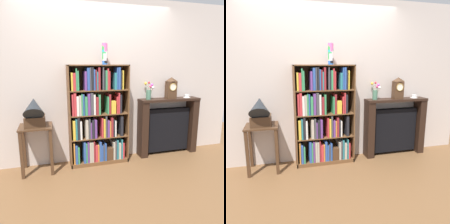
{
  "view_description": "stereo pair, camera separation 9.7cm",
  "coord_description": "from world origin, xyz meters",
  "views": [
    {
      "loc": [
        -0.75,
        -3.24,
        1.58
      ],
      "look_at": [
        0.22,
        0.09,
        0.83
      ],
      "focal_mm": 35.39,
      "sensor_mm": 36.0,
      "label": 1
    },
    {
      "loc": [
        -0.66,
        -3.27,
        1.58
      ],
      "look_at": [
        0.22,
        0.09,
        0.83
      ],
      "focal_mm": 35.39,
      "sensor_mm": 36.0,
      "label": 2
    }
  ],
  "objects": [
    {
      "name": "side_table_left",
      "position": [
        -0.95,
        0.03,
        0.5
      ],
      "size": [
        0.46,
        0.42,
        0.71
      ],
      "color": "#472D1C",
      "rests_on": "ground"
    },
    {
      "name": "wall_back",
      "position": [
        0.16,
        0.28,
        1.3
      ],
      "size": [
        4.83,
        0.08,
        2.6
      ],
      "primitive_type": "cube",
      "color": "beige",
      "rests_on": "ground"
    },
    {
      "name": "flower_vase",
      "position": [
        0.88,
        0.11,
        1.13
      ],
      "size": [
        0.13,
        0.16,
        0.29
      ],
      "color": "#4C7A60",
      "rests_on": "fireplace_mantel"
    },
    {
      "name": "ground_plane",
      "position": [
        0.0,
        0.0,
        -0.01
      ],
      "size": [
        7.83,
        6.4,
        0.02
      ],
      "primitive_type": "cube",
      "color": "brown"
    },
    {
      "name": "gramophone",
      "position": [
        -0.95,
        -0.03,
        0.93
      ],
      "size": [
        0.28,
        0.43,
        0.5
      ],
      "color": "#472D1C",
      "rests_on": "side_table_left"
    },
    {
      "name": "teacup_with_saucer",
      "position": [
        1.61,
        0.11,
        1.03
      ],
      "size": [
        0.13,
        0.13,
        0.06
      ],
      "color": "white",
      "rests_on": "fireplace_mantel"
    },
    {
      "name": "fireplace_mantel",
      "position": [
        1.27,
        0.14,
        0.49
      ],
      "size": [
        1.09,
        0.26,
        1.0
      ],
      "color": "black",
      "rests_on": "ground"
    },
    {
      "name": "cup_stack",
      "position": [
        0.11,
        0.09,
        1.74
      ],
      "size": [
        0.08,
        0.08,
        0.31
      ],
      "color": "blue",
      "rests_on": "bookshelf"
    },
    {
      "name": "bookshelf",
      "position": [
        -0.03,
        0.08,
        0.73
      ],
      "size": [
        0.93,
        0.3,
        1.58
      ],
      "color": "brown",
      "rests_on": "ground"
    },
    {
      "name": "mantel_clock",
      "position": [
        1.29,
        0.11,
        1.19
      ],
      "size": [
        0.17,
        0.13,
        0.36
      ],
      "color": "#472D1C",
      "rests_on": "fireplace_mantel"
    }
  ]
}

